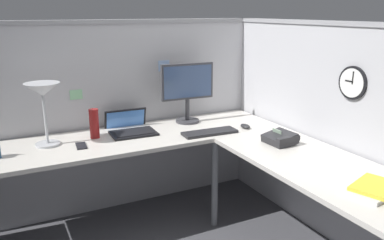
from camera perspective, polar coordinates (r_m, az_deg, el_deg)
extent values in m
plane|color=#47474C|center=(3.08, 2.06, -16.84)|extent=(6.80, 6.80, 0.00)
cube|color=#B2B2B7|center=(3.38, -10.43, 0.31)|extent=(2.57, 0.10, 1.55)
cube|color=#939399|center=(3.27, -11.12, 13.79)|extent=(2.57, 0.12, 0.03)
cube|color=#B2B2B7|center=(3.06, 19.13, -1.94)|extent=(0.10, 2.37, 1.55)
cube|color=#939399|center=(2.93, 20.52, 12.95)|extent=(0.12, 2.37, 0.03)
cube|color=beige|center=(3.03, -8.37, -2.58)|extent=(2.35, 0.66, 0.03)
cube|color=beige|center=(2.58, 18.13, -6.47)|extent=(0.66, 1.49, 0.03)
cylinder|color=slate|center=(3.10, 3.30, -9.22)|extent=(0.05, 0.05, 0.70)
cylinder|color=#38383D|center=(3.37, -0.66, -0.11)|extent=(0.20, 0.20, 0.02)
cylinder|color=#38383D|center=(3.34, -0.67, 1.54)|extent=(0.04, 0.04, 0.20)
cube|color=#38383D|center=(3.29, -0.68, 5.59)|extent=(0.46, 0.05, 0.30)
cube|color=#384C72|center=(3.28, -0.55, 5.54)|extent=(0.42, 0.02, 0.26)
cube|color=black|center=(3.07, -8.45, -1.90)|extent=(0.35, 0.25, 0.02)
cube|color=black|center=(3.07, -8.45, -1.72)|extent=(0.30, 0.19, 0.00)
cube|color=black|center=(3.27, -9.60, -0.20)|extent=(0.34, 0.08, 0.22)
cube|color=#4C84D8|center=(3.26, -9.57, -0.23)|extent=(0.31, 0.06, 0.18)
cube|color=#232326|center=(3.05, 2.57, -1.80)|extent=(0.44, 0.16, 0.02)
ellipsoid|color=#232326|center=(3.22, 7.69, -0.89)|extent=(0.06, 0.10, 0.03)
cylinder|color=#B7BABF|center=(2.97, -20.07, -3.27)|extent=(0.17, 0.17, 0.02)
cylinder|color=#B7BABF|center=(2.92, -20.42, 0.30)|extent=(0.02, 0.02, 0.38)
cone|color=#B7BABF|center=(2.88, -20.79, 4.14)|extent=(0.24, 0.24, 0.09)
cube|color=black|center=(2.88, -15.71, -3.60)|extent=(0.08, 0.15, 0.01)
cylinder|color=maroon|center=(3.01, -13.93, -0.51)|extent=(0.07, 0.07, 0.22)
cube|color=#232326|center=(2.89, 12.54, -2.66)|extent=(0.20, 0.21, 0.10)
cube|color=#8CA58C|center=(2.90, 12.19, -1.75)|extent=(0.02, 0.09, 0.04)
cube|color=#232326|center=(2.82, 13.70, -2.73)|extent=(0.19, 0.05, 0.04)
cube|color=silver|center=(2.30, 24.46, -9.18)|extent=(0.31, 0.26, 0.02)
cube|color=yellow|center=(2.30, 24.95, -8.68)|extent=(0.31, 0.26, 0.02)
cylinder|color=black|center=(2.79, 22.25, 4.99)|extent=(0.03, 0.22, 0.22)
cylinder|color=white|center=(2.78, 22.02, 4.97)|extent=(0.00, 0.19, 0.19)
cube|color=black|center=(2.78, 21.69, 5.25)|extent=(0.00, 0.06, 0.01)
cube|color=black|center=(2.76, 22.20, 5.64)|extent=(0.00, 0.01, 0.08)
cube|color=#8CCC99|center=(3.20, -16.38, 3.53)|extent=(0.10, 0.00, 0.08)
cube|color=#99B7E5|center=(3.38, -4.08, 7.81)|extent=(0.10, 0.00, 0.09)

